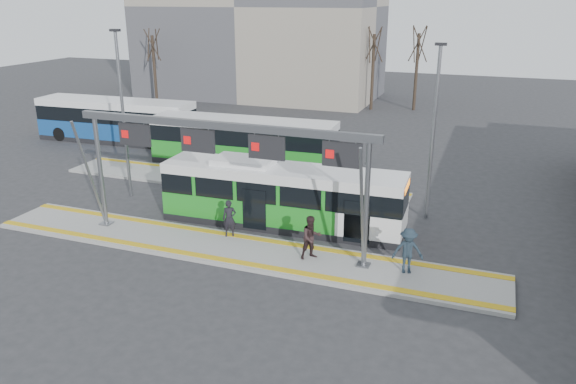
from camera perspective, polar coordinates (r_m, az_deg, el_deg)
name	(u,v)px	position (r m, az deg, el deg)	size (l,w,h in m)	color
ground	(232,251)	(23.56, -5.72, -5.96)	(120.00, 120.00, 0.00)	#2D2D30
platform_main	(232,249)	(23.53, -5.73, -5.79)	(22.00, 3.00, 0.15)	gray
platform_second	(230,182)	(31.85, -5.92, 1.03)	(20.00, 3.00, 0.15)	gray
tactile_main	(232,247)	(23.49, -5.73, -5.60)	(22.00, 2.65, 0.02)	gold
tactile_second	(239,175)	(32.81, -5.04, 1.77)	(20.00, 0.35, 0.02)	gold
gantry	(223,148)	(22.44, -6.60, 4.42)	(13.00, 1.68, 5.20)	slate
apartment_block	(260,4)	(59.88, -2.89, 18.55)	(24.50, 12.50, 18.40)	gray
hero_bus	(282,196)	(25.50, -0.64, -0.45)	(11.15, 2.75, 3.04)	black
bg_bus_green	(243,142)	(34.96, -4.55, 5.05)	(11.71, 3.02, 2.90)	black
bg_bus_blue	(116,121)	(42.47, -17.08, 6.91)	(11.73, 3.13, 3.03)	black
passenger_a	(229,219)	(24.28, -5.97, -2.70)	(0.59, 0.39, 1.62)	black
passenger_b	(311,237)	(22.14, 2.39, -4.64)	(0.86, 0.67, 1.78)	#2C1D1E
passenger_c	(408,251)	(21.48, 12.07, -5.86)	(1.15, 0.66, 1.78)	#1D2A34
tree_left	(374,45)	(52.53, 8.73, 14.54)	(1.40, 1.40, 7.67)	#382B21
tree_mid	(418,44)	(53.02, 13.11, 14.40)	(1.40, 1.40, 7.77)	#382B21
tree_far	(153,45)	(56.61, -13.59, 14.30)	(1.40, 1.40, 7.32)	#382B21
lamp_west	(123,111)	(29.77, -16.42, 7.86)	(0.50, 0.25, 8.51)	slate
lamp_east	(433,130)	(26.30, 14.56, 6.14)	(0.50, 0.25, 8.11)	slate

